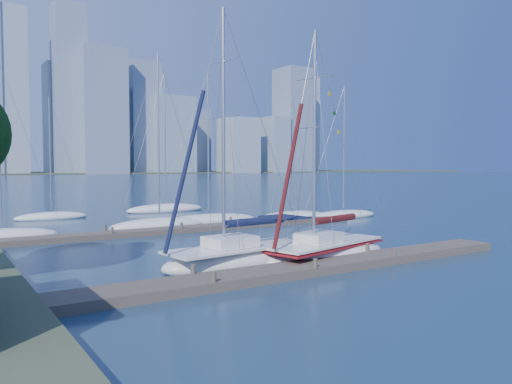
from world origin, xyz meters
TOP-DOWN VIEW (x-y plane):
  - ground at (0.00, 0.00)m, footprint 700.00×700.00m
  - near_dock at (0.00, 0.00)m, footprint 26.00×2.00m
  - far_dock at (2.00, 16.00)m, footprint 30.00×1.80m
  - sailboat_navy at (-1.50, 2.98)m, footprint 8.36×3.49m
  - sailboat_maroon at (3.01, 1.99)m, footprint 8.29×4.37m
  - bg_boat_0 at (-10.23, 18.26)m, footprint 7.35×3.62m
  - bg_boat_2 at (0.78, 18.81)m, footprint 7.93×2.47m
  - bg_boat_3 at (5.40, 19.42)m, footprint 9.15×3.13m
  - bg_boat_4 at (13.62, 18.66)m, footprint 7.62×4.71m
  - bg_boat_5 at (18.11, 16.79)m, footprint 8.09×3.70m
  - bg_boat_6 at (-4.92, 30.37)m, footprint 6.46×2.58m
  - bg_boat_7 at (6.71, 31.73)m, footprint 8.76×3.62m
  - skyline at (18.72, 290.44)m, footprint 503.05×51.31m

SIDE VIEW (x-z plane):
  - ground at x=0.00m, z-range 0.00..0.00m
  - far_dock at x=2.00m, z-range 0.00..0.36m
  - near_dock at x=0.00m, z-range 0.00..0.40m
  - bg_boat_6 at x=-4.92m, z-range -5.43..5.90m
  - bg_boat_4 at x=13.62m, z-range -5.32..5.80m
  - bg_boat_5 at x=18.11m, z-range -6.01..6.52m
  - bg_boat_0 at x=-10.23m, z-range -5.79..6.33m
  - bg_boat_3 at x=5.40m, z-range -6.17..6.72m
  - bg_boat_2 at x=0.78m, z-range -6.62..7.18m
  - bg_boat_7 at x=6.71m, z-range -7.18..7.77m
  - sailboat_maroon at x=3.01m, z-range -5.08..7.00m
  - sailboat_navy at x=-1.50m, z-range -5.35..7.35m
  - skyline at x=18.72m, z-range -16.29..84.26m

